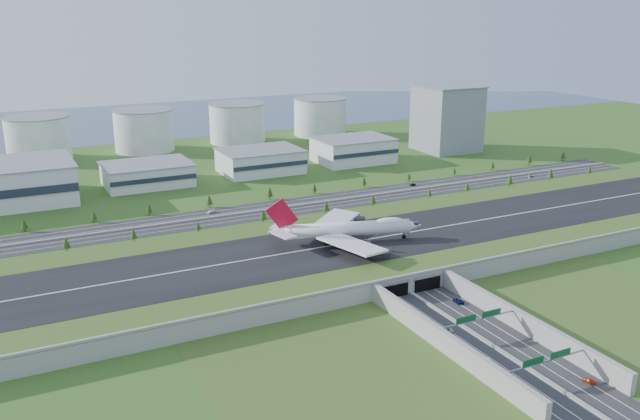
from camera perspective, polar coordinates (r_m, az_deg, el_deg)
name	(u,v)px	position (r m, az deg, el deg)	size (l,w,h in m)	color
ground	(355,257)	(339.55, 2.94, -3.98)	(1200.00, 1200.00, 0.00)	#334917
airfield_deck	(355,249)	(338.04, 2.95, -3.34)	(520.00, 100.00, 9.20)	gray
underpass_road	(485,333)	(263.57, 13.75, -10.05)	(38.80, 120.40, 8.00)	#28282B
sign_gantry_near	(478,320)	(265.00, 13.19, -9.01)	(38.70, 0.70, 9.80)	gray
sign_gantry_far	(546,362)	(242.44, 18.52, -12.03)	(38.70, 0.70, 9.80)	gray
north_expressway	(280,208)	(420.43, -3.41, 0.14)	(560.00, 36.00, 0.12)	#28282B
tree_row	(293,199)	(423.35, -2.29, 0.91)	(502.83, 48.62, 8.30)	#3D2819
hangar_mid_a	(147,174)	(489.22, -14.35, 2.92)	(58.00, 42.00, 15.00)	silver
hangar_mid_b	(260,161)	(512.65, -5.05, 4.12)	(58.00, 42.00, 17.00)	silver
hangar_mid_c	(353,150)	(545.98, 2.81, 5.05)	(58.00, 42.00, 19.00)	silver
office_tower	(447,119)	(598.25, 10.63, 7.57)	(46.00, 46.00, 55.00)	gray
fuel_tank_a	(38,139)	(596.17, -22.63, 5.56)	(50.00, 50.00, 35.00)	silver
fuel_tank_b	(144,130)	(607.38, -14.61, 6.50)	(50.00, 50.00, 35.00)	silver
fuel_tank_c	(237,123)	(629.97, -6.99, 7.27)	(50.00, 50.00, 35.00)	silver
fuel_tank_d	(320,117)	(662.77, 0.00, 7.86)	(50.00, 50.00, 35.00)	silver
bay_water	(143,120)	(781.50, -14.70, 7.38)	(1200.00, 260.00, 0.06)	#364C68
boeing_747	(346,229)	(334.42, 2.24, -1.60)	(76.57, 71.33, 24.35)	white
car_0	(450,329)	(269.36, 10.93, -9.84)	(1.91, 4.76, 1.62)	#A7A6AB
car_1	(488,361)	(250.26, 13.94, -12.24)	(1.71, 4.91, 1.62)	white
car_2	(458,301)	(294.47, 11.54, -7.48)	(2.72, 5.90, 1.64)	#0E0F46
car_3	(589,381)	(248.90, 21.71, -13.20)	(1.96, 4.81, 1.40)	#AF3210
car_5	(413,185)	(477.36, 7.81, 2.13)	(1.54, 4.43, 1.46)	black
car_6	(531,176)	(520.95, 17.33, 2.75)	(2.26, 4.91, 1.36)	#BDBCC2
car_7	(211,212)	(415.46, -9.18, -0.14)	(2.23, 5.48, 1.59)	white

